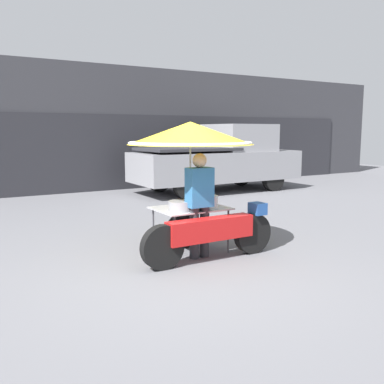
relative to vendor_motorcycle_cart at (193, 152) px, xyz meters
name	(u,v)px	position (x,y,z in m)	size (l,w,h in m)	color
ground_plane	(187,271)	(-0.52, -0.72, -1.56)	(36.00, 36.00, 0.00)	slate
shopfront_building	(39,128)	(-0.52, 8.44, 0.39)	(28.00, 2.06, 3.93)	#38383D
vendor_motorcycle_cart	(193,152)	(0.00, 0.00, 0.00)	(2.17, 1.92, 2.01)	black
vendor_person	(200,200)	(-0.06, -0.28, -0.70)	(0.38, 0.22, 1.55)	#2D2D33
pickup_truck	(221,160)	(4.29, 5.49, -0.58)	(5.29, 1.97, 2.08)	black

